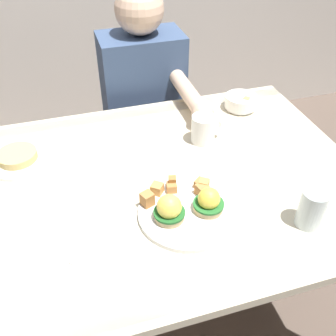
{
  "coord_description": "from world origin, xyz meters",
  "views": [
    {
      "loc": [
        -0.25,
        -0.85,
        1.5
      ],
      "look_at": [
        0.0,
        0.0,
        0.78
      ],
      "focal_mm": 41.49,
      "sensor_mm": 36.0,
      "label": 1
    }
  ],
  "objects": [
    {
      "name": "fruit_bowl",
      "position": [
        0.39,
        0.31,
        0.77
      ],
      "size": [
        0.12,
        0.12,
        0.06
      ],
      "color": "white",
      "rests_on": "dining_table"
    },
    {
      "name": "ground_plane",
      "position": [
        0.0,
        0.0,
        0.0
      ],
      "size": [
        6.0,
        6.0,
        0.0
      ],
      "primitive_type": "plane",
      "color": "brown"
    },
    {
      "name": "water_glass_near",
      "position": [
        0.31,
        -0.28,
        0.79
      ],
      "size": [
        0.07,
        0.07,
        0.11
      ],
      "color": "silver",
      "rests_on": "dining_table"
    },
    {
      "name": "side_plate",
      "position": [
        -0.43,
        0.22,
        0.75
      ],
      "size": [
        0.2,
        0.2,
        0.04
      ],
      "color": "white",
      "rests_on": "dining_table"
    },
    {
      "name": "coffee_mug",
      "position": [
        0.18,
        0.15,
        0.79
      ],
      "size": [
        0.11,
        0.08,
        0.09
      ],
      "color": "white",
      "rests_on": "dining_table"
    },
    {
      "name": "diner_person",
      "position": [
        0.08,
        0.6,
        0.65
      ],
      "size": [
        0.34,
        0.54,
        1.14
      ],
      "color": "#33333D",
      "rests_on": "ground_plane"
    },
    {
      "name": "fork",
      "position": [
        -0.24,
        -0.18,
        0.74
      ],
      "size": [
        0.13,
        0.12,
        0.0
      ],
      "color": "silver",
      "rests_on": "dining_table"
    },
    {
      "name": "eggs_benedict_plate",
      "position": [
        0.01,
        -0.16,
        0.76
      ],
      "size": [
        0.27,
        0.27,
        0.09
      ],
      "color": "white",
      "rests_on": "dining_table"
    },
    {
      "name": "dining_table",
      "position": [
        0.0,
        0.0,
        0.63
      ],
      "size": [
        1.2,
        0.9,
        0.74
      ],
      "color": "beige",
      "rests_on": "ground_plane"
    }
  ]
}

